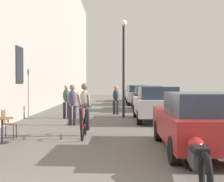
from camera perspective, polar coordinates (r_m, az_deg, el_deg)
name	(u,v)px	position (r m, az deg, el deg)	size (l,w,h in m)	color
cafe_table_far	(2,125)	(9.39, -19.59, -5.88)	(0.64, 0.64, 0.72)	black
cafe_chair_far_toward_street	(7,122)	(10.00, -18.80, -5.46)	(0.39, 0.39, 0.89)	black
cyclist_on_bicycle	(84,111)	(9.89, -5.13, -3.77)	(0.52, 1.76, 1.74)	black
pedestrian_near	(72,102)	(12.66, -7.32, -2.11)	(0.35, 0.25, 1.65)	#26262D
pedestrian_mid	(66,99)	(15.08, -8.40, -1.56)	(0.35, 0.26, 1.66)	#26262D
pedestrian_far	(116,98)	(17.00, 0.72, -1.34)	(0.36, 0.27, 1.60)	#26262D
street_lamp	(124,56)	(15.59, 2.15, 6.54)	(0.32, 0.32, 4.90)	black
parked_car_nearest	(197,121)	(7.97, 15.44, -5.35)	(1.85, 4.20, 1.48)	maroon
parked_car_second	(156,103)	(14.16, 8.06, -2.24)	(1.93, 4.44, 1.57)	#B7B7BC
parked_car_third	(147,97)	(20.08, 6.49, -1.19)	(1.95, 4.45, 1.57)	black
parked_car_fourth	(138,95)	(25.36, 4.79, -0.67)	(1.89, 4.41, 1.56)	#B7B7BC
parked_car_fifth	(135,93)	(30.57, 4.24, -0.33)	(1.89, 4.42, 1.57)	#384C84
parked_motorcycle	(197,157)	(5.70, 15.37, -11.71)	(0.62, 2.15, 0.92)	black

